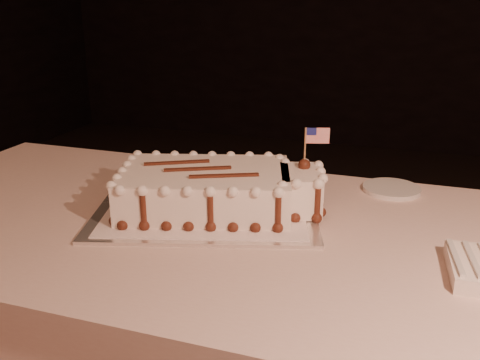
% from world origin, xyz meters
% --- Properties ---
extents(cake_board, '(0.57, 0.49, 0.01)m').
position_xyz_m(cake_board, '(-0.42, 0.65, 0.75)').
color(cake_board, silver).
rests_on(cake_board, banquet_table).
extents(doily, '(0.51, 0.44, 0.00)m').
position_xyz_m(doily, '(-0.42, 0.65, 0.76)').
color(doily, white).
rests_on(doily, cake_board).
extents(sheet_cake, '(0.48, 0.34, 0.18)m').
position_xyz_m(sheet_cake, '(-0.39, 0.66, 0.80)').
color(sheet_cake, white).
rests_on(sheet_cake, doily).
extents(side_plate, '(0.14, 0.14, 0.01)m').
position_xyz_m(side_plate, '(-0.03, 0.92, 0.76)').
color(side_plate, silver).
rests_on(side_plate, banquet_table).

